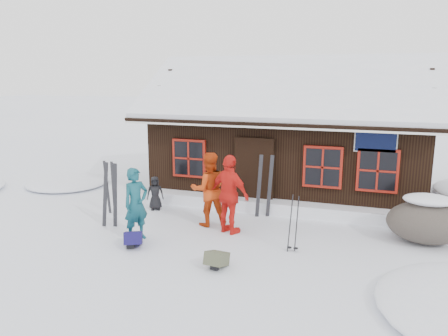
% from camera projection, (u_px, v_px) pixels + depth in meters
% --- Properties ---
extents(ground, '(120.00, 120.00, 0.00)m').
position_uv_depth(ground, '(192.00, 233.00, 10.64)').
color(ground, white).
rests_on(ground, ground).
extents(mountain_hut, '(8.90, 6.09, 4.42)m').
position_uv_depth(mountain_hut, '(292.00, 143.00, 14.45)').
color(mountain_hut, black).
rests_on(mountain_hut, ground).
extents(snow_drift, '(7.60, 0.60, 0.35)m').
position_uv_depth(snow_drift, '(273.00, 206.00, 12.22)').
color(snow_drift, white).
rests_on(snow_drift, ground).
extents(snow_mounds, '(20.60, 13.20, 0.48)m').
position_uv_depth(snow_mounds, '(275.00, 217.00, 11.85)').
color(snow_mounds, white).
rests_on(snow_mounds, ground).
extents(skier_teal, '(0.66, 0.74, 1.71)m').
position_uv_depth(skier_teal, '(136.00, 204.00, 10.09)').
color(skier_teal, '#114854').
rests_on(skier_teal, ground).
extents(skier_orange_left, '(1.16, 1.08, 1.89)m').
position_uv_depth(skier_orange_left, '(209.00, 189.00, 11.03)').
color(skier_orange_left, '#BB370D').
rests_on(skier_orange_left, ground).
extents(skier_orange_right, '(1.22, 0.89, 1.93)m').
position_uv_depth(skier_orange_right, '(230.00, 195.00, 10.46)').
color(skier_orange_right, red).
rests_on(skier_orange_right, ground).
extents(skier_crouched, '(0.56, 0.49, 0.97)m').
position_uv_depth(skier_crouched, '(155.00, 193.00, 12.40)').
color(skier_crouched, black).
rests_on(skier_crouched, ground).
extents(boulder, '(1.74, 1.31, 1.02)m').
position_uv_depth(boulder, '(427.00, 221.00, 9.94)').
color(boulder, '#544B43').
rests_on(boulder, ground).
extents(ski_pair_left, '(0.51, 0.11, 1.71)m').
position_uv_depth(ski_pair_left, '(110.00, 196.00, 10.94)').
color(ski_pair_left, black).
rests_on(ski_pair_left, ground).
extents(ski_pair_mid, '(0.41, 0.16, 1.54)m').
position_uv_depth(ski_pair_mid, '(110.00, 189.00, 11.98)').
color(ski_pair_mid, black).
rests_on(ski_pair_mid, ground).
extents(ski_pair_right, '(0.48, 0.18, 1.76)m').
position_uv_depth(ski_pair_right, '(264.00, 187.00, 11.72)').
color(ski_pair_right, black).
rests_on(ski_pair_right, ground).
extents(ski_poles, '(0.23, 0.12, 1.31)m').
position_uv_depth(ski_poles, '(293.00, 225.00, 9.41)').
color(ski_poles, black).
rests_on(ski_poles, ground).
extents(backpack_blue, '(0.57, 0.63, 0.28)m').
position_uv_depth(backpack_blue, '(133.00, 241.00, 9.76)').
color(backpack_blue, '#161149').
rests_on(backpack_blue, ground).
extents(backpack_olive, '(0.41, 0.52, 0.27)m').
position_uv_depth(backpack_olive, '(217.00, 262.00, 8.70)').
color(backpack_olive, '#494C36').
rests_on(backpack_olive, ground).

